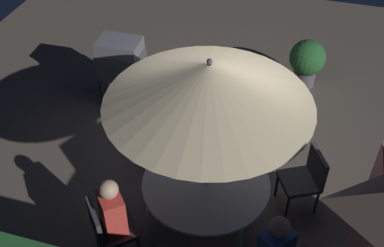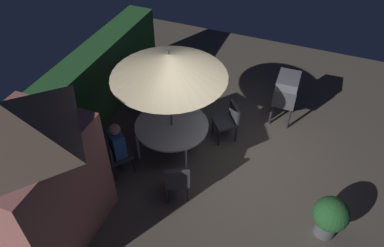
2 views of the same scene
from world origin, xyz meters
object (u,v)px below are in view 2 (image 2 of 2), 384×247
object	(u,v)px
garden_shed	(29,174)
bbq_grill	(287,90)
chair_near_shed	(157,97)
chair_toward_house	(229,120)
chair_far_side	(115,154)
potted_plant_by_shed	(330,216)
chair_toward_hedge	(177,180)
person_in_blue	(117,143)
patio_table	(172,126)
patio_umbrella	(169,65)
person_in_red	(157,90)

from	to	relation	value
garden_shed	bbq_grill	distance (m)	5.64
chair_near_shed	chair_toward_house	size ratio (longest dim) A/B	1.00
garden_shed	chair_far_side	world-z (taller)	garden_shed
garden_shed	chair_near_shed	world-z (taller)	garden_shed
chair_far_side	potted_plant_by_shed	xyz separation A→B (m)	(0.12, -4.18, -0.03)
bbq_grill	chair_toward_house	xyz separation A→B (m)	(-1.12, 1.01, -0.33)
chair_far_side	garden_shed	bearing A→B (deg)	165.71
chair_toward_hedge	bbq_grill	bearing A→B (deg)	-24.09
chair_toward_hedge	chair_toward_house	size ratio (longest dim) A/B	1.00
garden_shed	chair_toward_hedge	world-z (taller)	garden_shed
bbq_grill	potted_plant_by_shed	size ratio (longest dim) A/B	1.39
potted_plant_by_shed	person_in_blue	xyz separation A→B (m)	(-0.06, 4.12, 0.29)
bbq_grill	chair_far_side	xyz separation A→B (m)	(-2.96, 2.81, -0.33)
patio_table	bbq_grill	distance (m)	2.80
patio_umbrella	patio_table	bearing A→B (deg)	-93.58
patio_table	chair_toward_house	distance (m)	1.31
chair_near_shed	chair_far_side	size ratio (longest dim) A/B	1.00
patio_umbrella	chair_toward_hedge	xyz separation A→B (m)	(-1.16, -0.62, -1.67)
chair_toward_house	person_in_red	size ratio (longest dim) A/B	0.71
patio_umbrella	person_in_red	world-z (taller)	patio_umbrella
potted_plant_by_shed	chair_near_shed	bearing A→B (deg)	66.28
chair_far_side	bbq_grill	bearing A→B (deg)	-43.49
chair_toward_house	person_in_blue	distance (m)	2.50
person_in_blue	chair_far_side	bearing A→B (deg)	141.95
bbq_grill	chair_far_side	world-z (taller)	bbq_grill
patio_table	chair_far_side	bearing A→B (deg)	141.95
patio_umbrella	bbq_grill	world-z (taller)	patio_umbrella
garden_shed	person_in_blue	bearing A→B (deg)	-15.41
chair_toward_house	person_in_red	distance (m)	1.79
chair_near_shed	chair_toward_hedge	distance (m)	2.57
garden_shed	chair_near_shed	xyz separation A→B (m)	(3.60, -0.38, -0.97)
chair_toward_hedge	chair_toward_house	distance (m)	2.02
chair_toward_hedge	potted_plant_by_shed	size ratio (longest dim) A/B	1.04
chair_toward_house	chair_near_shed	bearing A→B (deg)	85.82
garden_shed	chair_toward_house	world-z (taller)	garden_shed
garden_shed	person_in_blue	world-z (taller)	garden_shed
patio_umbrella	potted_plant_by_shed	bearing A→B (deg)	-104.82
chair_toward_house	person_in_blue	world-z (taller)	person_in_blue
chair_near_shed	chair_toward_house	xyz separation A→B (m)	(-0.13, -1.83, 0.00)
bbq_grill	garden_shed	bearing A→B (deg)	144.90
garden_shed	chair_toward_hedge	size ratio (longest dim) A/B	3.25
patio_umbrella	person_in_blue	size ratio (longest dim) A/B	1.98
person_in_red	patio_umbrella	bearing A→B (deg)	-139.10
chair_far_side	chair_toward_hedge	world-z (taller)	same
bbq_grill	chair_toward_house	world-z (taller)	bbq_grill
person_in_blue	patio_umbrella	bearing A→B (deg)	-38.05
garden_shed	chair_far_side	bearing A→B (deg)	-14.29
garden_shed	patio_umbrella	distance (m)	2.99
patio_table	potted_plant_by_shed	size ratio (longest dim) A/B	1.80
chair_toward_hedge	chair_toward_house	bearing A→B (deg)	-10.83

